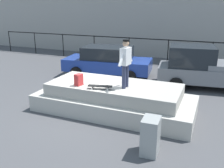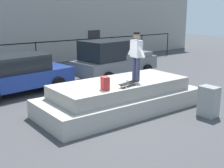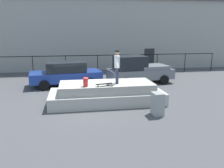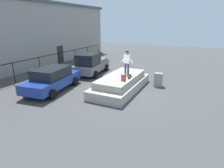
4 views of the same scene
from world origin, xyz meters
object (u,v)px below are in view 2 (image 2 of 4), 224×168
Objects in this scene: backpack at (105,83)px; skateboard at (129,83)px; car_blue_sedan_near at (15,74)px; skateboarder at (136,53)px; utility_box at (209,101)px; car_grey_pickup_mid at (113,60)px.

skateboard is at bearing -83.11° from backpack.
skateboarder is at bearing -59.64° from car_blue_sedan_near.
utility_box is at bearing -34.85° from skateboard.
backpack is 3.53m from utility_box.
car_blue_sedan_near is 1.03× the size of car_grey_pickup_mid.
skateboarder is 5.42m from car_blue_sedan_near.
backpack is (-0.88, 0.08, 0.11)m from skateboard.
backpack is 5.11m from car_blue_sedan_near.
backpack is at bearing -129.23° from car_grey_pickup_mid.
car_grey_pickup_mid is at bearing 57.93° from skateboard.
backpack is at bearing -77.91° from car_blue_sedan_near.
car_blue_sedan_near is at bearing 119.57° from utility_box.
skateboard is at bearing -122.07° from car_grey_pickup_mid.
skateboarder reaches higher than car_grey_pickup_mid.
utility_box is (1.45, -2.01, -1.51)m from skateboarder.
skateboarder is 0.34× the size of car_blue_sedan_near.
backpack is 0.08× the size of car_blue_sedan_near.
skateboarder reaches higher than car_blue_sedan_near.
skateboarder is at bearing 33.77° from skateboard.
skateboard is 2.73m from utility_box.
skateboarder is at bearing 123.27° from utility_box.
skateboarder is 5.16m from car_grey_pickup_mid.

